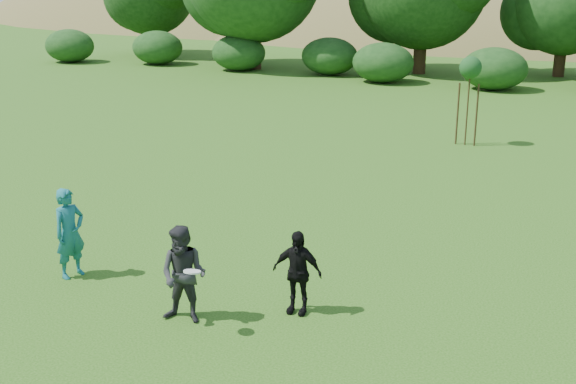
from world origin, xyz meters
name	(u,v)px	position (x,y,z in m)	size (l,w,h in m)	color
ground	(216,299)	(0.00, 0.00, 0.00)	(120.00, 120.00, 0.00)	#19470C
player_teal	(70,233)	(-2.93, -0.22, 0.85)	(0.62, 0.41, 1.69)	#17646B
player_grey	(184,275)	(-0.06, -0.89, 0.81)	(0.79, 0.61, 1.62)	#292A2C
player_black	(297,272)	(1.46, 0.15, 0.72)	(0.84, 0.35, 1.44)	black
frisbee	(192,272)	(0.32, -1.22, 1.06)	(0.27, 0.27, 0.08)	white
sapling	(470,70)	(1.62, 13.31, 2.42)	(0.70, 0.70, 2.85)	#392A16
hillside	(541,142)	(-0.56, 68.45, -11.97)	(150.00, 72.00, 52.00)	olive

